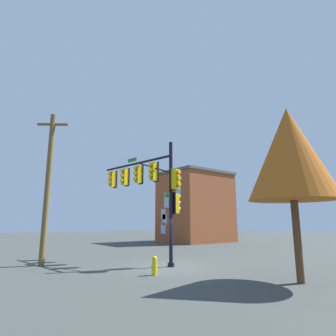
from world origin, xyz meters
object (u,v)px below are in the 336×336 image
(fire_hydrant, at_px, (154,266))
(signal_pole_assembly, at_px, (148,183))
(utility_pole, at_px, (48,185))
(tree_near, at_px, (290,153))
(brick_building, at_px, (196,207))

(fire_hydrant, bearing_deg, signal_pole_assembly, -28.68)
(signal_pole_assembly, bearing_deg, utility_pole, 62.12)
(signal_pole_assembly, relative_size, tree_near, 0.98)
(signal_pole_assembly, xyz_separation_m, utility_pole, (2.71, 5.12, -0.22))
(tree_near, xyz_separation_m, brick_building, (19.52, -12.89, -0.94))
(signal_pole_assembly, bearing_deg, fire_hydrant, 151.32)
(utility_pole, bearing_deg, fire_hydrant, -151.82)
(signal_pole_assembly, height_order, utility_pole, utility_pole)
(utility_pole, bearing_deg, tree_near, -148.15)
(utility_pole, height_order, tree_near, utility_pole)
(signal_pole_assembly, height_order, tree_near, tree_near)
(fire_hydrant, xyz_separation_m, brick_building, (14.69, -16.42, 3.83))
(tree_near, bearing_deg, utility_pole, 31.85)
(signal_pole_assembly, xyz_separation_m, brick_building, (11.30, -14.56, -0.43))
(utility_pole, distance_m, tree_near, 12.89)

